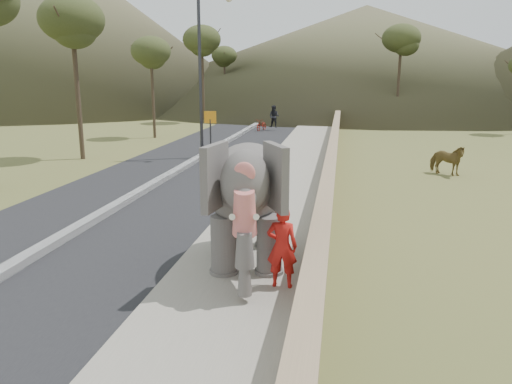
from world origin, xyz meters
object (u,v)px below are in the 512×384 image
at_px(lamppost, 206,60).
at_px(motorcyclist, 268,121).
at_px(cow, 447,160).
at_px(elephant_and_man, 248,200).

relative_size(lamppost, motorcyclist, 4.20).
height_order(cow, motorcyclist, motorcyclist).
distance_m(elephant_and_man, motorcyclist, 27.12).
xyz_separation_m(lamppost, motorcyclist, (1.19, 12.87, -4.12)).
bearing_deg(lamppost, motorcyclist, 84.74).
bearing_deg(motorcyclist, lamppost, -95.26).
height_order(elephant_and_man, motorcyclist, elephant_and_man).
xyz_separation_m(lamppost, elephant_and_man, (4.71, -14.01, -3.35)).
distance_m(cow, elephant_and_man, 13.23).
xyz_separation_m(elephant_and_man, motorcyclist, (-3.52, 26.88, -0.76)).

